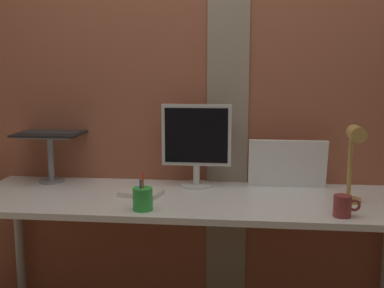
% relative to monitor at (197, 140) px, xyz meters
% --- Properties ---
extents(brick_wall_back, '(3.53, 0.16, 2.64)m').
position_rel_monitor_xyz_m(brick_wall_back, '(0.00, 0.18, 0.34)').
color(brick_wall_back, '#9E563D').
rests_on(brick_wall_back, ground_plane).
extents(desk, '(2.22, 0.68, 0.73)m').
position_rel_monitor_xyz_m(desk, '(-0.01, -0.22, -0.32)').
color(desk, white).
rests_on(desk, ground_plane).
extents(monitor, '(0.37, 0.18, 0.44)m').
position_rel_monitor_xyz_m(monitor, '(0.00, 0.00, 0.00)').
color(monitor, silver).
rests_on(monitor, desk).
extents(laptop_stand, '(0.28, 0.22, 0.27)m').
position_rel_monitor_xyz_m(laptop_stand, '(-0.82, 0.00, -0.07)').
color(laptop_stand, gray).
rests_on(laptop_stand, desk).
extents(laptop, '(0.36, 0.31, 0.24)m').
position_rel_monitor_xyz_m(laptop, '(-0.82, 0.07, 0.08)').
color(laptop, black).
rests_on(laptop, laptop_stand).
extents(whiteboard_panel, '(0.41, 0.06, 0.26)m').
position_rel_monitor_xyz_m(whiteboard_panel, '(0.48, 0.02, -0.12)').
color(whiteboard_panel, white).
rests_on(whiteboard_panel, desk).
extents(desk_lamp, '(0.12, 0.20, 0.38)m').
position_rel_monitor_xyz_m(desk_lamp, '(0.75, -0.27, -0.02)').
color(desk_lamp, tan).
rests_on(desk_lamp, desk).
extents(pen_cup, '(0.09, 0.09, 0.17)m').
position_rel_monitor_xyz_m(pen_cup, '(-0.20, -0.46, -0.20)').
color(pen_cup, green).
rests_on(pen_cup, desk).
extents(coffee_mug, '(0.12, 0.08, 0.09)m').
position_rel_monitor_xyz_m(coffee_mug, '(0.68, -0.46, -0.21)').
color(coffee_mug, maroon).
rests_on(coffee_mug, desk).
extents(paper_clutter_stack, '(0.23, 0.19, 0.02)m').
position_rel_monitor_xyz_m(paper_clutter_stack, '(-0.26, -0.22, -0.24)').
color(paper_clutter_stack, silver).
rests_on(paper_clutter_stack, desk).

